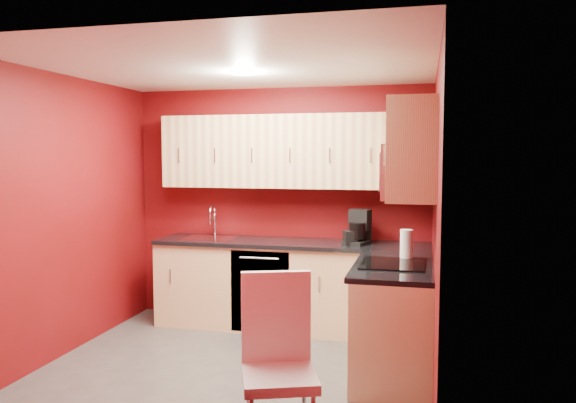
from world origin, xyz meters
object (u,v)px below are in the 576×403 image
at_px(sink, 209,235).
at_px(napkin_holder, 351,238).
at_px(coffee_maker, 357,227).
at_px(dining_chair, 279,367).
at_px(microwave, 409,171).
at_px(paper_towel, 407,244).

height_order(sink, napkin_holder, sink).
relative_size(sink, coffee_maker, 1.53).
xyz_separation_m(sink, dining_chair, (1.40, -2.40, -0.41)).
relative_size(coffee_maker, napkin_holder, 2.49).
height_order(microwave, sink, microwave).
height_order(napkin_holder, paper_towel, paper_towel).
height_order(microwave, paper_towel, microwave).
bearing_deg(coffee_maker, microwave, -41.43).
height_order(sink, dining_chair, sink).
bearing_deg(napkin_holder, dining_chair, -92.91).
bearing_deg(sink, coffee_maker, -1.21).
bearing_deg(sink, microwave, -25.60).
relative_size(coffee_maker, paper_towel, 1.35).
bearing_deg(microwave, coffee_maker, 118.27).
height_order(coffee_maker, paper_towel, coffee_maker).
xyz_separation_m(microwave, coffee_maker, (-0.52, 0.97, -0.58)).
height_order(sink, coffee_maker, same).
bearing_deg(coffee_maker, dining_chair, -73.85).
relative_size(microwave, coffee_maker, 2.23).
bearing_deg(paper_towel, microwave, -86.53).
bearing_deg(coffee_maker, napkin_holder, -117.26).
distance_m(sink, coffee_maker, 1.58).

